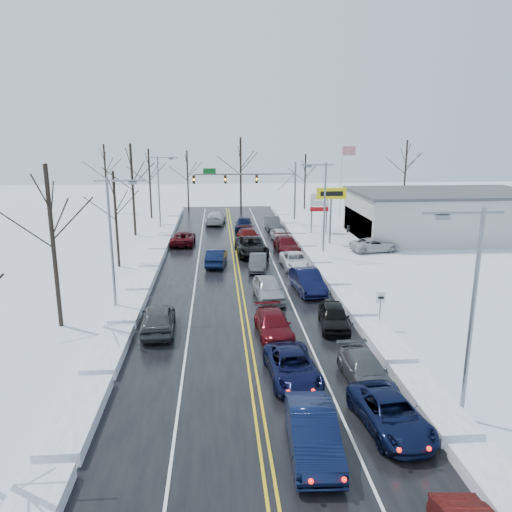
{
  "coord_description": "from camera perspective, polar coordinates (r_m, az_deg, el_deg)",
  "views": [
    {
      "loc": [
        -1.64,
        -36.07,
        11.82
      ],
      "look_at": [
        1.29,
        0.96,
        2.5
      ],
      "focal_mm": 35.0,
      "sensor_mm": 36.0,
      "label": 1
    }
  ],
  "objects": [
    {
      "name": "tree_left_e",
      "position": [
        70.86,
        -12.1,
        9.58
      ],
      "size": [
        3.8,
        3.8,
        9.5
      ],
      "color": "#2D231C",
      "rests_on": "ground"
    },
    {
      "name": "flagpole",
      "position": [
        68.43,
        9.84,
        8.94
      ],
      "size": [
        1.87,
        1.2,
        10.0
      ],
      "color": "silver",
      "rests_on": "ground"
    },
    {
      "name": "queued_car_5",
      "position": [
        43.76,
        0.22,
        -1.59
      ],
      "size": [
        1.94,
        4.32,
        1.38
      ],
      "primitive_type": "imported",
      "rotation": [
        0.0,
        0.0,
        -0.12
      ],
      "color": "#3D3F41",
      "rests_on": "ground"
    },
    {
      "name": "queued_car_17",
      "position": [
        61.89,
        1.9,
        3.06
      ],
      "size": [
        1.66,
        4.77,
        1.57
      ],
      "primitive_type": "imported",
      "rotation": [
        0.0,
        0.0,
        -0.0
      ],
      "color": "#3D4042",
      "rests_on": "ground"
    },
    {
      "name": "queued_car_8",
      "position": [
        61.23,
        -1.43,
        2.95
      ],
      "size": [
        2.51,
        5.02,
        1.64
      ],
      "primitive_type": "imported",
      "rotation": [
        0.0,
        0.0,
        -0.12
      ],
      "color": "black",
      "rests_on": "ground"
    },
    {
      "name": "oncoming_car_1",
      "position": [
        54.13,
        -8.3,
        1.32
      ],
      "size": [
        2.58,
        5.24,
        1.43
      ],
      "primitive_type": "imported",
      "rotation": [
        0.0,
        0.0,
        3.1
      ],
      "color": "#490911",
      "rests_on": "ground"
    },
    {
      "name": "parked_car_0",
      "position": [
        51.82,
        13.4,
        0.51
      ],
      "size": [
        5.23,
        2.93,
        1.38
      ],
      "primitive_type": "imported",
      "rotation": [
        0.0,
        0.0,
        1.7
      ],
      "color": "silver",
      "rests_on": "ground"
    },
    {
      "name": "streetlight_nw",
      "position": [
        60.79,
        -10.88,
        7.69
      ],
      "size": [
        3.2,
        0.25,
        9.0
      ],
      "color": "slate",
      "rests_on": "ground"
    },
    {
      "name": "queued_car_11",
      "position": [
        25.45,
        12.27,
        -13.94
      ],
      "size": [
        2.07,
        4.65,
        1.33
      ],
      "primitive_type": "imported",
      "rotation": [
        0.0,
        0.0,
        0.05
      ],
      "color": "#45484B",
      "rests_on": "ground"
    },
    {
      "name": "streetlight_ne",
      "position": [
        47.58,
        7.63,
        6.09
      ],
      "size": [
        3.2,
        0.25,
        9.0
      ],
      "color": "slate",
      "rests_on": "ground"
    },
    {
      "name": "streetlight_se",
      "position": [
        21.63,
        23.17,
        -4.62
      ],
      "size": [
        3.2,
        0.25,
        9.0
      ],
      "color": "slate",
      "rests_on": "ground"
    },
    {
      "name": "speed_limit_sign",
      "position": [
        31.44,
        14.04,
        -5.26
      ],
      "size": [
        0.55,
        0.09,
        2.35
      ],
      "color": "slate",
      "rests_on": "ground"
    },
    {
      "name": "queued_car_12",
      "position": [
        31.56,
        8.85,
        -8.09
      ],
      "size": [
        2.21,
        4.47,
        1.47
      ],
      "primitive_type": "imported",
      "rotation": [
        0.0,
        0.0,
        -0.11
      ],
      "color": "black",
      "rests_on": "ground"
    },
    {
      "name": "tree_left_d",
      "position": [
        59.03,
        -14.01,
        9.31
      ],
      "size": [
        4.2,
        4.2,
        10.5
      ],
      "color": "#2D231C",
      "rests_on": "ground"
    },
    {
      "name": "oncoming_car_3",
      "position": [
        31.27,
        -11.04,
        -8.41
      ],
      "size": [
        2.23,
        5.03,
        1.68
      ],
      "primitive_type": "imported",
      "rotation": [
        0.0,
        0.0,
        3.19
      ],
      "color": "#3D3F42",
      "rests_on": "ground"
    },
    {
      "name": "snow_bank_right",
      "position": [
        40.92,
        8.74,
        -2.87
      ],
      "size": [
        1.75,
        72.0,
        0.59
      ],
      "primitive_type": "cube",
      "color": "white",
      "rests_on": "ground"
    },
    {
      "name": "tree_far_e",
      "position": [
        82.7,
        16.78,
        10.39
      ],
      "size": [
        4.2,
        4.2,
        10.5
      ],
      "color": "#2D231C",
      "rests_on": "ground"
    },
    {
      "name": "queued_car_3",
      "position": [
        30.09,
        1.99,
        -9.06
      ],
      "size": [
        2.19,
        4.85,
        1.38
      ],
      "primitive_type": "imported",
      "rotation": [
        0.0,
        0.0,
        0.06
      ],
      "color": "#530B11",
      "rests_on": "ground"
    },
    {
      "name": "queued_car_10",
      "position": [
        22.27,
        15.03,
        -18.51
      ],
      "size": [
        2.78,
        5.11,
        1.36
      ],
      "primitive_type": "imported",
      "rotation": [
        0.0,
        0.0,
        0.11
      ],
      "color": "black",
      "rests_on": "ground"
    },
    {
      "name": "tree_far_b",
      "position": [
        77.4,
        -7.85,
        9.85
      ],
      "size": [
        3.6,
        3.6,
        9.0
      ],
      "color": "#2D231C",
      "rests_on": "ground"
    },
    {
      "name": "tree_far_d",
      "position": [
        78.0,
        5.65,
        9.69
      ],
      "size": [
        3.4,
        3.4,
        8.5
      ],
      "color": "#2D231C",
      "rests_on": "ground"
    },
    {
      "name": "queued_car_2",
      "position": [
        25.25,
        4.14,
        -13.88
      ],
      "size": [
        2.59,
        5.11,
        1.38
      ],
      "primitive_type": "imported",
      "rotation": [
        0.0,
        0.0,
        0.06
      ],
      "color": "black",
      "rests_on": "ground"
    },
    {
      "name": "tree_far_a",
      "position": [
        77.96,
        -16.88,
        9.93
      ],
      "size": [
        4.0,
        4.0,
        10.0
      ],
      "color": "#2D231C",
      "rests_on": "ground"
    },
    {
      "name": "tree_far_c",
      "position": [
        75.28,
        -1.77,
        10.93
      ],
      "size": [
        4.4,
        4.4,
        11.0
      ],
      "color": "#2D231C",
      "rests_on": "ground"
    },
    {
      "name": "queued_car_1",
      "position": [
        20.44,
        6.45,
        -21.35
      ],
      "size": [
        2.0,
        5.11,
        1.66
      ],
      "primitive_type": "imported",
      "rotation": [
        0.0,
        0.0,
        -0.05
      ],
      "color": "#0B1332",
      "rests_on": "ground"
    },
    {
      "name": "snow_bank_left",
      "position": [
        40.31,
        -12.84,
        -3.33
      ],
      "size": [
        1.75,
        72.0,
        0.59
      ],
      "primitive_type": "cube",
      "color": "white",
      "rests_on": "ground"
    },
    {
      "name": "traffic_signal_mast",
      "position": [
        64.58,
        0.02,
        8.45
      ],
      "size": [
        13.28,
        0.39,
        8.0
      ],
      "color": "slate",
      "rests_on": "ground"
    },
    {
      "name": "queued_car_16",
      "position": [
        55.22,
        2.75,
        1.71
      ],
      "size": [
        2.07,
        4.19,
        1.37
      ],
      "primitive_type": "imported",
      "rotation": [
        0.0,
        0.0,
        0.12
      ],
      "color": "silver",
      "rests_on": "ground"
    },
    {
      "name": "parked_car_2",
      "position": [
        62.37,
        11.01,
        2.9
      ],
      "size": [
        2.36,
        4.83,
        1.59
      ],
      "primitive_type": "imported",
      "rotation": [
        0.0,
        0.0,
        3.04
      ],
      "color": "black",
      "rests_on": "ground"
    },
    {
      "name": "tree_left_c",
      "position": [
        45.34,
        -15.84,
        6.1
      ],
      "size": [
        3.4,
        3.4,
        8.5
      ],
      "color": "#2D231C",
      "rests_on": "ground"
    },
    {
      "name": "parked_car_1",
      "position": [
        56.65,
        14.92,
        1.56
      ],
      "size": [
        2.63,
        5.83,
        1.66
      ],
      "primitive_type": "imported",
      "rotation": [
        0.0,
        0.0,
        -0.05
      ],
      "color": "#424547",
      "rests_on": "ground"
    },
    {
      "name": "queued_car_4",
      "position": [
        36.19,
        1.42,
        -4.99
      ],
      "size": [
        2.27,
        4.91,
        1.63
      ],
      "primitive_type": "imported",
      "rotation": [
        0.0,
        0.0,
        0.07
      ],
      "color": "#A1A3A9",
      "rests_on": "ground"
    },
    {
      "name": "oncoming_car_2",
      "position": [
        65.78,
        -4.63,
        3.69
      ],
      "size": [
        2.98,
        5.88,
        1.64
      ],
      "primitive_type": "imported",
      "rotation": [
        0.0,
        0.0,
        3.02
      ],
      "color": "silver",
      "rests_on": "ground"
    },
    {
      "name": "queued_car_13",
      "position": [
        38.08,
        5.87,
        -4.08
      ],
      "size": [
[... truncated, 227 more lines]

